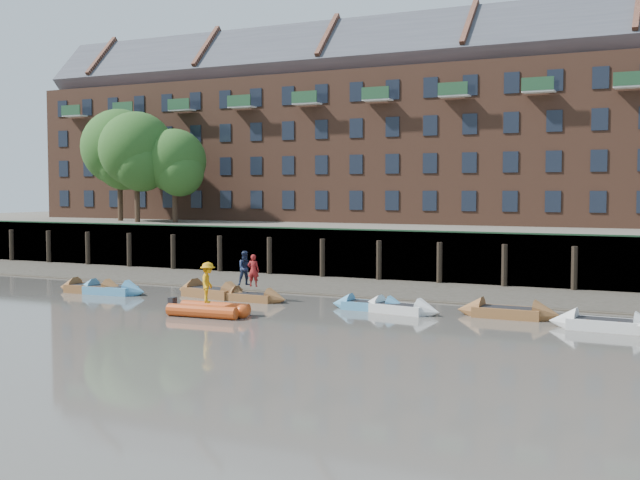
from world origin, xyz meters
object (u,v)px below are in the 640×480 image
Objects in this scene: rowboat_7 at (605,325)px; person_rower_b at (246,268)px; rowboat_3 at (253,297)px; rowboat_5 at (399,308)px; person_rib_crew at (208,282)px; rowboat_6 at (508,312)px; person_rower_a at (253,270)px; rib_tender at (212,310)px; rowboat_4 at (370,306)px; rowboat_2 at (212,292)px; rowboat_1 at (110,290)px; rowboat_0 at (92,289)px.

person_rower_b is at bearing 178.41° from rowboat_7.
rowboat_3 is 2.23× the size of person_rower_b.
person_rib_crew is at bearing -138.85° from rowboat_5.
rowboat_5 is at bearing -169.94° from rowboat_6.
person_rib_crew is (0.60, -5.12, -0.06)m from person_rower_a.
rowboat_7 is 1.20× the size of rib_tender.
rowboat_4 is 6.59m from rowboat_6.
rowboat_6 is (6.57, 0.56, 0.04)m from rowboat_4.
rowboat_4 is (9.51, -0.55, -0.05)m from rowboat_2.
rowboat_1 is 0.96× the size of rowboat_6.
rowboat_6 is at bearing -89.62° from person_rib_crew.
rib_tender is at bearing 84.42° from person_rower_a.
rowboat_0 is 1.06× the size of rowboat_5.
person_rower_a is at bearing -173.37° from rowboat_5.
person_rower_a is at bearing -177.56° from rowboat_6.
rowboat_3 is at bearing 2.65° from rowboat_2.
rowboat_1 is 0.98× the size of rowboat_7.
rowboat_1 is at bearing -177.85° from rowboat_7.
rowboat_3 is at bearing -56.06° from person_rower_b.
rowboat_6 is 2.60× the size of person_rower_b.
rowboat_5 is (8.31, -0.45, 0.01)m from rowboat_3.
rowboat_6 is 2.52× the size of person_rib_crew.
rowboat_4 is 7.94m from person_rib_crew.
rowboat_2 is 6.58m from rib_tender.
rib_tender is at bearing -139.00° from rowboat_5.
person_rower_a reaches higher than rowboat_5.
rowboat_0 is at bearing 176.08° from rowboat_1.
rowboat_0 is 1.12× the size of rowboat_3.
person_rower_b is at bearing 169.94° from rowboat_3.
rowboat_4 is 0.85× the size of rowboat_6.
rowboat_2 is at bearing 177.97° from rowboat_4.
rowboat_5 is 1.11× the size of rib_tender.
rowboat_0 is 16.64m from rowboat_4.
rowboat_0 is at bearing -175.61° from rowboat_4.
rowboat_3 is (2.82, -0.38, -0.05)m from rowboat_2.
person_rower_a is 0.89× the size of person_rib_crew.
rowboat_5 is at bearing 27.87° from rib_tender.
rib_tender is (-7.49, -4.65, 0.07)m from rowboat_5.
person_rower_a is (-0.72, 5.01, 1.34)m from rib_tender.
rowboat_1 is 1.13× the size of rowboat_4.
rowboat_7 is at bearing -0.66° from rowboat_3.
rowboat_6 is 1.02× the size of rowboat_7.
rowboat_5 is 5.01m from rowboat_6.
rowboat_5 is 8.82m from rib_tender.
rowboat_5 is at bearing 163.63° from person_rower_a.
rowboat_0 is at bearing -168.84° from rowboat_5.
rowboat_1 reaches higher than rowboat_5.
rowboat_4 is at bearing 7.02° from rowboat_2.
rowboat_5 reaches higher than rowboat_3.
person_rower_b reaches higher than rowboat_6.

